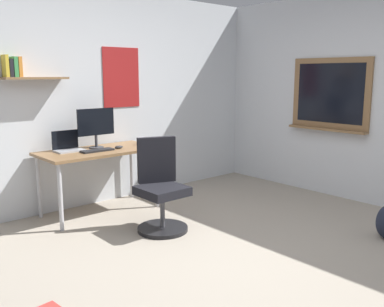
{
  "coord_description": "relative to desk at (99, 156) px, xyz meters",
  "views": [
    {
      "loc": [
        -2.63,
        -2.28,
        1.59
      ],
      "look_at": [
        -0.01,
        0.71,
        0.85
      ],
      "focal_mm": 39.91,
      "sensor_mm": 36.0,
      "label": 1
    }
  ],
  "objects": [
    {
      "name": "ground_plane",
      "position": [
        0.26,
        -2.03,
        -0.67
      ],
      "size": [
        5.2,
        5.2,
        0.0
      ],
      "primitive_type": "plane",
      "color": "#9E9384",
      "rests_on": "ground"
    },
    {
      "name": "wall_back",
      "position": [
        0.26,
        0.42,
        0.64
      ],
      "size": [
        5.0,
        0.3,
        2.6
      ],
      "color": "silver",
      "rests_on": "ground"
    },
    {
      "name": "desk",
      "position": [
        0.0,
        0.0,
        0.0
      ],
      "size": [
        1.35,
        0.68,
        0.74
      ],
      "color": "olive",
      "rests_on": "ground"
    },
    {
      "name": "office_chair",
      "position": [
        0.19,
        -0.91,
        -0.26
      ],
      "size": [
        0.53,
        0.55,
        0.95
      ],
      "color": "black",
      "rests_on": "ground"
    },
    {
      "name": "laptop",
      "position": [
        -0.3,
        0.16,
        0.13
      ],
      "size": [
        0.31,
        0.21,
        0.23
      ],
      "color": "#ADAFB5",
      "rests_on": "desk"
    },
    {
      "name": "monitor_primary",
      "position": [
        0.03,
        0.11,
        0.34
      ],
      "size": [
        0.46,
        0.17,
        0.46
      ],
      "color": "#38383D",
      "rests_on": "desk"
    },
    {
      "name": "keyboard",
      "position": [
        -0.07,
        -0.08,
        0.08
      ],
      "size": [
        0.37,
        0.13,
        0.02
      ],
      "primitive_type": "cube",
      "color": "black",
      "rests_on": "desk"
    },
    {
      "name": "computer_mouse",
      "position": [
        0.21,
        -0.08,
        0.09
      ],
      "size": [
        0.1,
        0.06,
        0.03
      ],
      "primitive_type": "ellipsoid",
      "color": "#262628",
      "rests_on": "desk"
    },
    {
      "name": "coffee_mug",
      "position": [
        0.57,
        -0.03,
        0.12
      ],
      "size": [
        0.08,
        0.08,
        0.09
      ],
      "primitive_type": "cylinder",
      "color": "silver",
      "rests_on": "desk"
    }
  ]
}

